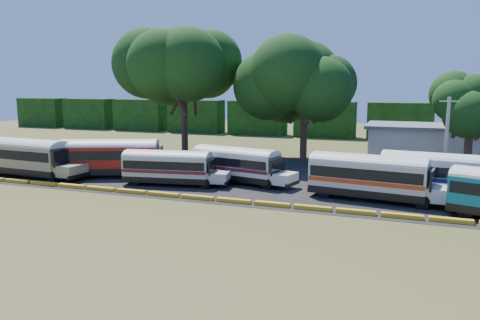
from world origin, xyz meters
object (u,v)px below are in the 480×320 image
(bus_red, at_px, (113,155))
(bus_white_red, at_px, (371,175))
(bus_cream_west, at_px, (170,166))
(bus_beige, at_px, (28,155))
(tree_west, at_px, (183,64))

(bus_red, height_order, bus_white_red, bus_red)
(bus_cream_west, xyz_separation_m, bus_white_red, (17.10, 0.51, 0.24))
(bus_beige, bearing_deg, bus_red, 24.74)
(bus_cream_west, bearing_deg, tree_west, 103.40)
(bus_beige, xyz_separation_m, bus_cream_west, (14.56, 1.43, -0.37))
(bus_red, bearing_deg, tree_west, 64.27)
(bus_beige, relative_size, bus_cream_west, 1.18)
(bus_beige, xyz_separation_m, bus_white_red, (31.66, 1.93, -0.13))
(bus_cream_west, bearing_deg, bus_white_red, -7.21)
(bus_red, height_order, bus_cream_west, bus_red)
(bus_beige, distance_m, bus_white_red, 31.72)
(bus_red, height_order, tree_west, tree_west)
(bus_cream_west, height_order, bus_white_red, bus_white_red)
(bus_red, bearing_deg, bus_beige, 177.59)
(bus_cream_west, bearing_deg, bus_red, 159.43)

